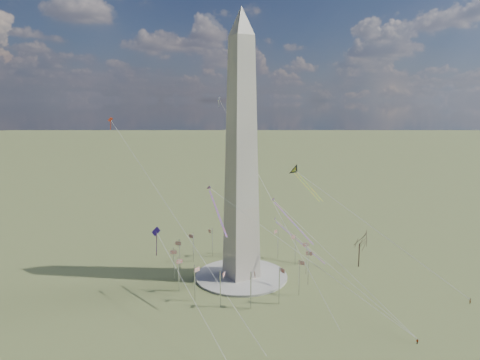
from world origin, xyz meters
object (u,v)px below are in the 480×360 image
washington_monument (241,156)px  person_east (470,301)px  kite_delta_black (296,172)px  tree_near (360,242)px

washington_monument → person_east: (56.94, -57.72, -47.00)m
kite_delta_black → person_east: bearing=101.9°
washington_monument → person_east: bearing=-45.4°
person_east → kite_delta_black: 78.51m
tree_near → person_east: tree_near is taller
washington_monument → tree_near: bearing=-17.0°
person_east → kite_delta_black: kite_delta_black is taller
tree_near → kite_delta_black: (-18.08, 20.36, 27.64)m
washington_monument → person_east: 93.72m
tree_near → person_east: 45.10m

